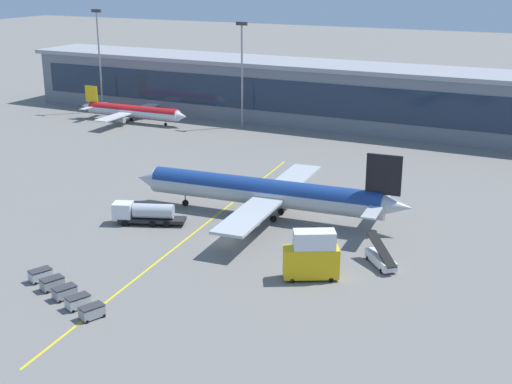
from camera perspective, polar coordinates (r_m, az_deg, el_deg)
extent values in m
plane|color=slate|center=(99.06, -2.58, -3.97)|extent=(700.00, 700.00, 0.00)
cube|color=yellow|center=(103.25, -4.74, -3.08)|extent=(7.90, 79.67, 0.01)
cube|color=slate|center=(165.30, 13.23, 6.99)|extent=(207.96, 17.29, 13.67)
cube|color=#1E2D42|center=(156.85, 12.50, 6.72)|extent=(201.73, 0.16, 7.65)
cube|color=#99999E|center=(164.12, 13.41, 9.50)|extent=(212.12, 17.64, 1.00)
cylinder|color=#B2B7BC|center=(107.05, 0.62, -0.06)|extent=(37.71, 6.89, 3.91)
cylinder|color=navy|center=(106.94, 0.62, 0.12)|extent=(36.95, 6.68, 3.75)
cone|color=#B2B7BC|center=(115.45, -8.75, 1.08)|extent=(4.19, 4.01, 3.71)
cone|color=#B2B7BC|center=(101.82, 11.36, -1.15)|extent=(4.94, 3.68, 3.32)
cube|color=black|center=(100.82, 10.37, 1.40)|extent=(5.09, 0.77, 5.86)
cube|color=#B2B7BC|center=(98.57, 9.48, -1.57)|extent=(2.49, 6.39, 0.24)
cube|color=#B2B7BC|center=(105.84, 10.40, -0.25)|extent=(2.49, 6.39, 0.24)
cube|color=#B2B7BC|center=(97.97, -0.62, -1.98)|extent=(6.05, 16.09, 0.40)
cube|color=#B2B7BC|center=(115.49, 3.07, 1.12)|extent=(6.05, 16.09, 0.40)
cylinder|color=#939399|center=(101.27, -0.54, -2.13)|extent=(3.17, 2.38, 2.15)
cylinder|color=#939399|center=(113.65, 2.12, 0.13)|extent=(3.17, 2.38, 2.15)
cylinder|color=black|center=(113.39, -5.77, -0.89)|extent=(1.03, 0.48, 1.00)
cylinder|color=slate|center=(113.09, -5.78, -0.44)|extent=(0.20, 0.20, 1.89)
cylinder|color=black|center=(105.84, 1.41, -2.19)|extent=(1.03, 0.48, 1.00)
cylinder|color=slate|center=(105.52, 1.42, -1.71)|extent=(0.20, 0.20, 1.89)
cylinder|color=black|center=(108.95, 2.05, -1.60)|extent=(1.03, 0.48, 1.00)
cylinder|color=slate|center=(108.64, 2.06, -1.13)|extent=(0.20, 0.20, 1.89)
cube|color=#232326|center=(105.97, -8.45, -2.22)|extent=(10.23, 5.93, 0.50)
cube|color=silver|center=(106.65, -10.78, -1.50)|extent=(3.51, 3.34, 2.50)
cube|color=black|center=(106.83, -11.45, -1.23)|extent=(0.98, 2.20, 1.12)
cylinder|color=#B7BABF|center=(105.45, -8.34, -1.54)|extent=(6.39, 4.21, 2.20)
cylinder|color=black|center=(105.93, -10.61, -2.49)|extent=(1.06, 0.69, 1.00)
cylinder|color=black|center=(108.07, -10.28, -2.06)|extent=(1.06, 0.69, 1.00)
cylinder|color=black|center=(104.91, -8.43, -2.58)|extent=(1.06, 0.69, 1.00)
cylinder|color=black|center=(107.07, -8.14, -2.14)|extent=(1.06, 0.69, 1.00)
cylinder|color=black|center=(104.45, -7.31, -2.62)|extent=(1.06, 0.69, 1.00)
cylinder|color=black|center=(106.62, -7.04, -2.18)|extent=(1.06, 0.69, 1.00)
cube|color=yellow|center=(86.76, 4.50, -5.72)|extent=(7.17, 5.45, 3.80)
cube|color=silver|center=(85.65, 4.78, -3.87)|extent=(5.61, 4.53, 2.20)
cylinder|color=black|center=(86.28, 2.98, -7.21)|extent=(0.65, 0.51, 0.60)
cylinder|color=black|center=(88.32, 2.84, -6.59)|extent=(0.65, 0.51, 0.60)
cylinder|color=black|center=(86.84, 6.13, -7.12)|extent=(0.65, 0.51, 0.60)
cylinder|color=black|center=(88.86, 5.92, -6.51)|extent=(0.65, 0.51, 0.60)
cube|color=white|center=(92.01, 10.13, -5.45)|extent=(5.38, 5.77, 1.10)
cube|color=black|center=(91.45, 10.18, -4.61)|extent=(5.54, 6.07, 2.38)
cylinder|color=black|center=(90.85, 11.15, -6.20)|extent=(0.58, 0.62, 0.60)
cylinder|color=black|center=(90.15, 10.17, -6.34)|extent=(0.58, 0.62, 0.60)
cylinder|color=black|center=(94.30, 10.05, -5.21)|extent=(0.58, 0.62, 0.60)
cylinder|color=black|center=(93.63, 9.09, -5.33)|extent=(0.58, 0.62, 0.60)
cube|color=#B2B7BC|center=(90.52, -17.14, -6.49)|extent=(2.38, 2.97, 1.10)
cube|color=#333338|center=(90.24, -17.18, -6.08)|extent=(2.42, 3.03, 0.10)
cylinder|color=black|center=(91.75, -16.72, -6.49)|extent=(0.25, 0.38, 0.36)
cylinder|color=black|center=(90.49, -16.31, -6.80)|extent=(0.25, 0.38, 0.36)
cylinder|color=black|center=(91.01, -17.90, -6.81)|extent=(0.25, 0.38, 0.36)
cylinder|color=black|center=(89.75, -17.51, -7.13)|extent=(0.25, 0.38, 0.36)
cube|color=gray|center=(87.84, -16.25, -7.17)|extent=(2.38, 2.97, 1.10)
cube|color=#333338|center=(87.55, -16.29, -6.76)|extent=(2.42, 3.03, 0.10)
cylinder|color=black|center=(89.07, -15.83, -7.16)|extent=(0.25, 0.38, 0.36)
cylinder|color=black|center=(87.83, -15.39, -7.49)|extent=(0.25, 0.38, 0.36)
cylinder|color=black|center=(88.32, -17.04, -7.50)|extent=(0.25, 0.38, 0.36)
cylinder|color=black|center=(87.06, -16.62, -7.84)|extent=(0.25, 0.38, 0.36)
cube|color=gray|center=(85.19, -15.30, -7.90)|extent=(2.38, 2.97, 1.10)
cube|color=#333338|center=(84.89, -15.34, -7.47)|extent=(2.42, 3.03, 0.10)
cylinder|color=black|center=(86.43, -14.88, -7.88)|extent=(0.25, 0.38, 0.36)
cylinder|color=black|center=(85.21, -14.41, -8.23)|extent=(0.25, 0.38, 0.36)
cylinder|color=black|center=(85.65, -16.13, -8.24)|extent=(0.25, 0.38, 0.36)
cylinder|color=black|center=(84.42, -15.67, -8.60)|extent=(0.25, 0.38, 0.36)
cube|color=#B2B7BC|center=(82.58, -14.29, -8.67)|extent=(2.38, 2.97, 1.10)
cube|color=#333338|center=(82.27, -14.33, -8.23)|extent=(2.42, 3.03, 0.10)
cylinder|color=black|center=(83.83, -13.87, -8.63)|extent=(0.25, 0.38, 0.36)
cylinder|color=black|center=(82.63, -13.37, -9.00)|extent=(0.25, 0.38, 0.36)
cylinder|color=black|center=(83.03, -15.14, -9.02)|extent=(0.25, 0.38, 0.36)
cylinder|color=black|center=(81.81, -14.66, -9.40)|extent=(0.25, 0.38, 0.36)
cube|color=gray|center=(80.01, -13.21, -9.49)|extent=(2.38, 2.97, 1.10)
cube|color=#333338|center=(79.69, -13.24, -9.04)|extent=(2.42, 3.03, 0.10)
cylinder|color=black|center=(81.27, -12.79, -9.44)|extent=(0.25, 0.38, 0.36)
cylinder|color=black|center=(80.09, -12.26, -9.83)|extent=(0.25, 0.38, 0.36)
cylinder|color=black|center=(80.45, -14.10, -9.84)|extent=(0.25, 0.38, 0.36)
cylinder|color=black|center=(79.25, -13.58, -10.25)|extent=(0.25, 0.38, 0.36)
cylinder|color=silver|center=(175.80, -9.97, 6.47)|extent=(25.61, 3.49, 2.75)
cylinder|color=red|center=(175.75, -9.98, 6.55)|extent=(25.09, 3.37, 2.64)
cone|color=silver|center=(168.54, -6.08, 6.15)|extent=(2.82, 2.69, 2.61)
cone|color=silver|center=(183.84, -13.58, 6.83)|extent=(3.36, 2.43, 2.33)
cube|color=gold|center=(182.31, -13.26, 7.77)|extent=(3.58, 0.37, 4.12)
cube|color=silver|center=(184.68, -12.55, 6.99)|extent=(1.58, 4.43, 0.17)
cube|color=silver|center=(180.42, -13.59, 6.67)|extent=(1.58, 4.43, 0.17)
cube|color=silver|center=(181.91, -9.06, 6.84)|extent=(3.81, 10.82, 0.29)
cube|color=silver|center=(171.08, -11.54, 6.00)|extent=(3.81, 10.82, 0.29)
cylinder|color=#939399|center=(180.13, -9.19, 6.40)|extent=(2.16, 1.57, 1.51)
cylinder|color=#939399|center=(172.39, -10.95, 5.79)|extent=(2.16, 1.57, 1.51)
cylinder|color=black|center=(171.34, -7.37, 5.48)|extent=(0.74, 0.31, 0.73)
cylinder|color=slate|center=(171.20, -7.38, 5.71)|extent=(0.15, 0.15, 1.37)
cylinder|color=black|center=(178.13, -10.12, 5.83)|extent=(0.74, 0.31, 0.73)
cylinder|color=slate|center=(177.99, -10.13, 6.05)|extent=(0.15, 0.15, 1.37)
cylinder|color=black|center=(176.15, -10.57, 5.67)|extent=(0.74, 0.31, 0.73)
cylinder|color=slate|center=(176.00, -10.59, 5.89)|extent=(0.15, 0.15, 1.37)
cylinder|color=gray|center=(189.19, -12.60, 10.21)|extent=(0.44, 0.44, 25.59)
cube|color=#333338|center=(187.96, -12.88, 14.19)|extent=(2.80, 0.50, 0.80)
cylinder|color=gray|center=(166.77, -1.14, 9.33)|extent=(0.44, 0.44, 23.83)
cube|color=#333338|center=(165.36, -1.17, 13.55)|extent=(2.80, 0.50, 0.80)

